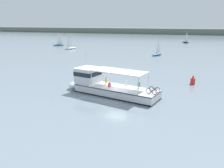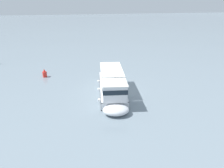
% 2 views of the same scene
% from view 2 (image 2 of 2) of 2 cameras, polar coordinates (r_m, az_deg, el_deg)
% --- Properties ---
extents(ground_plane, '(400.00, 400.00, 0.00)m').
position_cam_2_polar(ground_plane, '(28.91, 1.11, -1.78)').
color(ground_plane, gray).
extents(ferry_main, '(13.06, 5.52, 5.32)m').
position_cam_2_polar(ferry_main, '(26.58, 0.16, -1.58)').
color(ferry_main, silver).
rests_on(ferry_main, ground).
extents(channel_buoy, '(0.70, 0.70, 1.40)m').
position_cam_2_polar(channel_buoy, '(35.77, -18.29, 2.76)').
color(channel_buoy, red).
rests_on(channel_buoy, ground).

